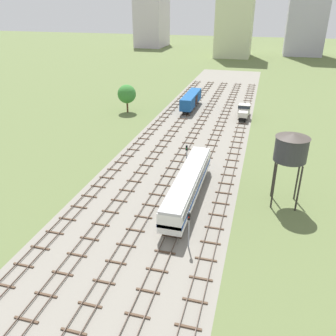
{
  "coord_description": "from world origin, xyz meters",
  "views": [
    {
      "loc": [
        13.12,
        -1.35,
        25.23
      ],
      "look_at": [
        0.0,
        46.6,
        1.5
      ],
      "focal_mm": 37.5,
      "sensor_mm": 36.0,
      "label": 1
    }
  ],
  "objects_px": {
    "shunter_loco_centre_right_near": "(244,110)",
    "signal_post_near": "(189,225)",
    "signal_post_mid": "(187,154)",
    "water_tower": "(291,148)",
    "freight_boxcar_left_mid": "(191,99)",
    "diesel_railcar_centre_nearest": "(188,184)"
  },
  "relations": [
    {
      "from": "shunter_loco_centre_right_near",
      "to": "signal_post_near",
      "type": "relative_size",
      "value": 1.8
    },
    {
      "from": "signal_post_mid",
      "to": "water_tower",
      "type": "bearing_deg",
      "value": -23.55
    },
    {
      "from": "freight_boxcar_left_mid",
      "to": "signal_post_near",
      "type": "distance_m",
      "value": 56.79
    },
    {
      "from": "diesel_railcar_centre_nearest",
      "to": "water_tower",
      "type": "height_order",
      "value": "water_tower"
    },
    {
      "from": "diesel_railcar_centre_nearest",
      "to": "signal_post_near",
      "type": "distance_m",
      "value": 10.36
    },
    {
      "from": "water_tower",
      "to": "signal_post_near",
      "type": "relative_size",
      "value": 2.15
    },
    {
      "from": "diesel_railcar_centre_nearest",
      "to": "signal_post_mid",
      "type": "distance_m",
      "value": 9.68
    },
    {
      "from": "freight_boxcar_left_mid",
      "to": "signal_post_mid",
      "type": "height_order",
      "value": "signal_post_mid"
    },
    {
      "from": "freight_boxcar_left_mid",
      "to": "signal_post_mid",
      "type": "xyz_separation_m",
      "value": [
        6.89,
        -36.12,
        0.46
      ]
    },
    {
      "from": "shunter_loco_centre_right_near",
      "to": "freight_boxcar_left_mid",
      "type": "xyz_separation_m",
      "value": [
        -13.78,
        4.5,
        0.44
      ]
    },
    {
      "from": "diesel_railcar_centre_nearest",
      "to": "signal_post_near",
      "type": "height_order",
      "value": "signal_post_near"
    },
    {
      "from": "signal_post_mid",
      "to": "freight_boxcar_left_mid",
      "type": "bearing_deg",
      "value": 100.8
    },
    {
      "from": "water_tower",
      "to": "signal_post_mid",
      "type": "xyz_separation_m",
      "value": [
        -15.1,
        6.58,
        -5.3
      ]
    },
    {
      "from": "shunter_loco_centre_right_near",
      "to": "signal_post_mid",
      "type": "bearing_deg",
      "value": -102.3
    },
    {
      "from": "shunter_loco_centre_right_near",
      "to": "signal_post_mid",
      "type": "xyz_separation_m",
      "value": [
        -6.89,
        -31.62,
        0.9
      ]
    },
    {
      "from": "freight_boxcar_left_mid",
      "to": "water_tower",
      "type": "bearing_deg",
      "value": -62.75
    },
    {
      "from": "diesel_railcar_centre_nearest",
      "to": "freight_boxcar_left_mid",
      "type": "height_order",
      "value": "diesel_railcar_centre_nearest"
    },
    {
      "from": "signal_post_near",
      "to": "signal_post_mid",
      "type": "bearing_deg",
      "value": 103.26
    },
    {
      "from": "freight_boxcar_left_mid",
      "to": "signal_post_near",
      "type": "xyz_separation_m",
      "value": [
        11.48,
        -55.61,
        0.58
      ]
    },
    {
      "from": "freight_boxcar_left_mid",
      "to": "water_tower",
      "type": "xyz_separation_m",
      "value": [
        21.99,
        -42.7,
        5.76
      ]
    },
    {
      "from": "freight_boxcar_left_mid",
      "to": "signal_post_mid",
      "type": "relative_size",
      "value": 3.1
    },
    {
      "from": "diesel_railcar_centre_nearest",
      "to": "water_tower",
      "type": "xyz_separation_m",
      "value": [
        12.8,
        2.82,
        5.61
      ]
    }
  ]
}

